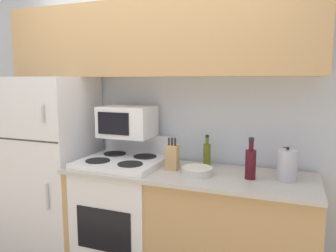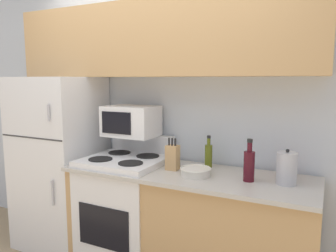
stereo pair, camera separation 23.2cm
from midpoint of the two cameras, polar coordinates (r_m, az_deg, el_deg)
The scene contains 12 objects.
wall_back at distance 2.96m, azimuth 1.85°, elevation 1.80°, with size 8.00×0.05×2.55m.
lower_cabinets at distance 2.72m, azimuth 5.82°, elevation -16.97°, with size 1.92×0.66×0.89m.
refrigerator at distance 3.29m, azimuth -16.41°, elevation -6.12°, with size 0.74×0.66×1.62m.
upper_cabinets at distance 2.79m, azimuth 0.18°, elevation 14.81°, with size 2.66×0.34×0.61m.
stove at distance 2.93m, azimuth -5.04°, elevation -14.28°, with size 0.66×0.64×1.10m.
microwave at distance 2.86m, azimuth -4.14°, elevation 0.85°, with size 0.45×0.33×0.26m.
knife_block at distance 2.58m, azimuth 3.38°, elevation -5.48°, with size 0.10×0.08×0.25m.
bowl at distance 2.46m, azimuth 7.57°, elevation -7.88°, with size 0.23×0.23×0.06m.
bottle_hot_sauce at distance 2.61m, azimuth 22.44°, elevation -6.45°, with size 0.05×0.05×0.20m.
bottle_wine_red at distance 2.39m, azimuth 16.70°, elevation -6.50°, with size 0.08×0.08×0.30m.
bottle_olive_oil at distance 2.69m, azimuth 9.55°, elevation -4.99°, with size 0.06×0.06×0.26m.
kettle at distance 2.41m, azimuth 22.63°, elevation -6.86°, with size 0.14×0.14×0.24m.
Camera 2 is at (1.33, -1.96, 1.60)m, focal length 35.00 mm.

